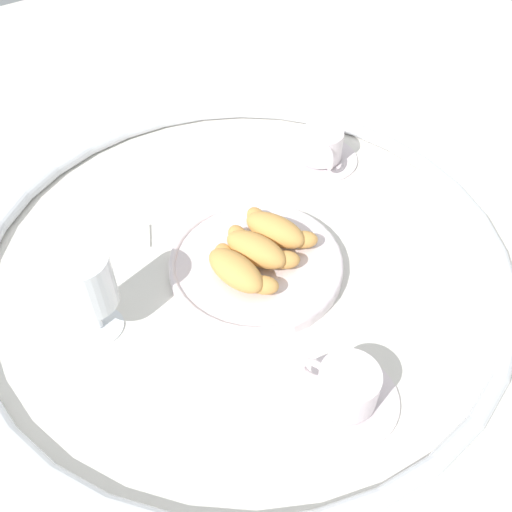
{
  "coord_description": "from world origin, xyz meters",
  "views": [
    {
      "loc": [
        0.5,
        -0.33,
        0.66
      ],
      "look_at": [
        0.02,
        0.01,
        0.03
      ],
      "focal_mm": 40.91,
      "sensor_mm": 36.0,
      "label": 1
    }
  ],
  "objects_px": {
    "pastry_plate": "(256,264)",
    "juice_glass_left": "(85,283)",
    "croissant_small": "(257,249)",
    "croissant_extra": "(276,230)",
    "croissant_large": "(237,270)",
    "sugar_packet": "(139,236)",
    "coffee_cup_near": "(346,389)",
    "coffee_cup_far": "(321,149)"
  },
  "relations": [
    {
      "from": "juice_glass_left",
      "to": "coffee_cup_far",
      "type": "bearing_deg",
      "value": 103.1
    },
    {
      "from": "coffee_cup_far",
      "to": "sugar_packet",
      "type": "xyz_separation_m",
      "value": [
        -0.01,
        -0.36,
        -0.02
      ]
    },
    {
      "from": "croissant_extra",
      "to": "sugar_packet",
      "type": "distance_m",
      "value": 0.22
    },
    {
      "from": "pastry_plate",
      "to": "juice_glass_left",
      "type": "height_order",
      "value": "juice_glass_left"
    },
    {
      "from": "pastry_plate",
      "to": "coffee_cup_far",
      "type": "xyz_separation_m",
      "value": [
        -0.15,
        0.25,
        0.01
      ]
    },
    {
      "from": "croissant_extra",
      "to": "juice_glass_left",
      "type": "distance_m",
      "value": 0.3
    },
    {
      "from": "pastry_plate",
      "to": "croissant_small",
      "type": "height_order",
      "value": "croissant_small"
    },
    {
      "from": "croissant_extra",
      "to": "coffee_cup_far",
      "type": "distance_m",
      "value": 0.24
    },
    {
      "from": "croissant_small",
      "to": "croissant_extra",
      "type": "height_order",
      "value": "same"
    },
    {
      "from": "pastry_plate",
      "to": "juice_glass_left",
      "type": "xyz_separation_m",
      "value": [
        -0.04,
        -0.24,
        0.08
      ]
    },
    {
      "from": "croissant_large",
      "to": "croissant_extra",
      "type": "relative_size",
      "value": 1.06
    },
    {
      "from": "croissant_small",
      "to": "coffee_cup_far",
      "type": "relative_size",
      "value": 0.94
    },
    {
      "from": "coffee_cup_far",
      "to": "juice_glass_left",
      "type": "height_order",
      "value": "juice_glass_left"
    },
    {
      "from": "coffee_cup_far",
      "to": "sugar_packet",
      "type": "bearing_deg",
      "value": -91.88
    },
    {
      "from": "croissant_large",
      "to": "pastry_plate",
      "type": "bearing_deg",
      "value": 110.44
    },
    {
      "from": "juice_glass_left",
      "to": "croissant_extra",
      "type": "bearing_deg",
      "value": 86.23
    },
    {
      "from": "croissant_extra",
      "to": "coffee_cup_far",
      "type": "xyz_separation_m",
      "value": [
        -0.13,
        0.2,
        -0.02
      ]
    },
    {
      "from": "croissant_small",
      "to": "coffee_cup_near",
      "type": "height_order",
      "value": "croissant_small"
    },
    {
      "from": "croissant_small",
      "to": "sugar_packet",
      "type": "bearing_deg",
      "value": -144.15
    },
    {
      "from": "juice_glass_left",
      "to": "coffee_cup_near",
      "type": "bearing_deg",
      "value": 36.09
    },
    {
      "from": "croissant_extra",
      "to": "juice_glass_left",
      "type": "bearing_deg",
      "value": -93.77
    },
    {
      "from": "juice_glass_left",
      "to": "pastry_plate",
      "type": "bearing_deg",
      "value": 81.19
    },
    {
      "from": "pastry_plate",
      "to": "croissant_small",
      "type": "relative_size",
      "value": 2.04
    },
    {
      "from": "coffee_cup_near",
      "to": "pastry_plate",
      "type": "bearing_deg",
      "value": 171.83
    },
    {
      "from": "croissant_large",
      "to": "croissant_small",
      "type": "relative_size",
      "value": 1.05
    },
    {
      "from": "coffee_cup_near",
      "to": "coffee_cup_far",
      "type": "xyz_separation_m",
      "value": [
        -0.4,
        0.28,
        0.0
      ]
    },
    {
      "from": "pastry_plate",
      "to": "sugar_packet",
      "type": "height_order",
      "value": "pastry_plate"
    },
    {
      "from": "coffee_cup_far",
      "to": "juice_glass_left",
      "type": "bearing_deg",
      "value": -76.9
    },
    {
      "from": "pastry_plate",
      "to": "croissant_small",
      "type": "xyz_separation_m",
      "value": [
        -0.0,
        0.0,
        0.03
      ]
    },
    {
      "from": "coffee_cup_near",
      "to": "sugar_packet",
      "type": "bearing_deg",
      "value": -169.03
    },
    {
      "from": "croissant_extra",
      "to": "croissant_large",
      "type": "bearing_deg",
      "value": -69.86
    },
    {
      "from": "croissant_large",
      "to": "croissant_extra",
      "type": "bearing_deg",
      "value": 110.14
    },
    {
      "from": "croissant_small",
      "to": "croissant_large",
      "type": "bearing_deg",
      "value": -69.56
    },
    {
      "from": "coffee_cup_near",
      "to": "juice_glass_left",
      "type": "bearing_deg",
      "value": -143.91
    },
    {
      "from": "croissant_small",
      "to": "coffee_cup_near",
      "type": "distance_m",
      "value": 0.25
    },
    {
      "from": "croissant_extra",
      "to": "juice_glass_left",
      "type": "xyz_separation_m",
      "value": [
        -0.02,
        -0.29,
        0.05
      ]
    },
    {
      "from": "croissant_large",
      "to": "coffee_cup_far",
      "type": "xyz_separation_m",
      "value": [
        -0.17,
        0.29,
        -0.02
      ]
    },
    {
      "from": "croissant_extra",
      "to": "juice_glass_left",
      "type": "height_order",
      "value": "juice_glass_left"
    },
    {
      "from": "coffee_cup_near",
      "to": "croissant_extra",
      "type": "bearing_deg",
      "value": 162.03
    },
    {
      "from": "coffee_cup_near",
      "to": "croissant_small",
      "type": "bearing_deg",
      "value": 171.18
    },
    {
      "from": "coffee_cup_far",
      "to": "pastry_plate",
      "type": "bearing_deg",
      "value": -58.78
    },
    {
      "from": "croissant_large",
      "to": "coffee_cup_near",
      "type": "relative_size",
      "value": 0.99
    }
  ]
}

